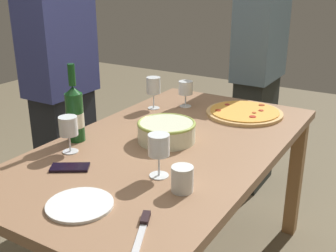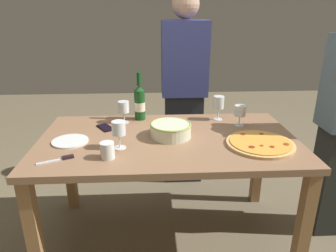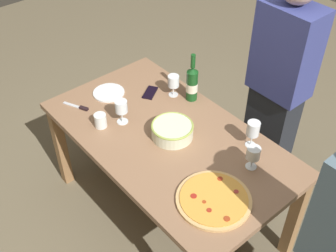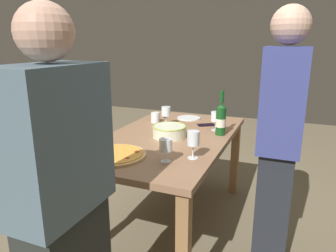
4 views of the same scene
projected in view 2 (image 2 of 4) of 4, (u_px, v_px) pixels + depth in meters
ground_plane at (168, 235)px, 2.20m from camera, size 8.00×8.00×0.00m
dining_table at (168, 151)px, 1.97m from camera, size 1.60×0.90×0.75m
pizza at (260, 144)px, 1.83m from camera, size 0.40×0.40×0.03m
serving_bowl at (171, 129)px, 1.94m from camera, size 0.26×0.26×0.09m
wine_bottle at (140, 102)px, 2.22m from camera, size 0.08×0.08×0.34m
wine_glass_near_pizza at (124, 108)px, 2.16m from camera, size 0.08×0.08×0.15m
wine_glass_by_bottle at (119, 129)px, 1.75m from camera, size 0.08×0.08×0.16m
wine_glass_far_left at (219, 103)px, 2.21m from camera, size 0.08×0.08×0.17m
wine_glass_far_right at (240, 112)px, 2.10m from camera, size 0.08×0.08×0.14m
cup_amber at (107, 150)px, 1.66m from camera, size 0.08×0.08×0.09m
side_plate at (70, 141)px, 1.87m from camera, size 0.22×0.22×0.01m
cell_phone at (106, 128)px, 2.09m from camera, size 0.14×0.16×0.01m
pizza_knife at (61, 159)px, 1.65m from camera, size 0.18×0.10×0.02m
person_host at (184, 91)px, 2.67m from camera, size 0.38×0.24×1.65m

